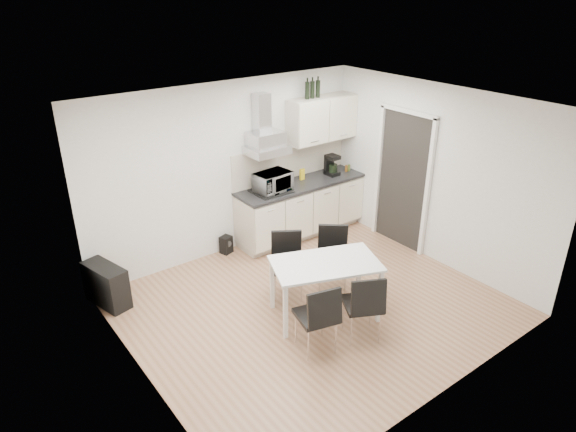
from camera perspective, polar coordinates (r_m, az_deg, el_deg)
name	(u,v)px	position (r m, az deg, el deg)	size (l,w,h in m)	color
ground	(312,305)	(6.79, 2.70, -9.88)	(4.50, 4.50, 0.00)	tan
wall_back	(228,170)	(7.67, -6.70, 5.12)	(4.50, 0.10, 2.60)	white
wall_front	(454,288)	(4.98, 17.97, -7.60)	(4.50, 0.10, 2.60)	white
wall_left	(134,274)	(5.16, -16.77, -6.21)	(0.10, 4.00, 2.60)	white
wall_right	(435,175)	(7.69, 15.98, 4.36)	(0.10, 4.00, 2.60)	white
ceiling	(317,107)	(5.73, 3.23, 12.02)	(4.50, 4.50, 0.00)	white
doorway	(402,181)	(8.06, 12.54, 3.79)	(0.08, 1.04, 2.10)	white
kitchenette	(301,187)	(8.26, 1.49, 3.27)	(2.22, 0.64, 2.52)	beige
dining_table	(325,269)	(6.29, 4.18, -5.90)	(1.47, 1.16, 0.75)	white
chair_far_left	(287,266)	(6.76, -0.06, -5.63)	(0.44, 0.50, 0.88)	black
chair_far_right	(333,260)	(6.94, 4.98, -4.87)	(0.44, 0.50, 0.88)	black
chair_near_left	(316,316)	(5.85, 3.13, -11.08)	(0.44, 0.50, 0.88)	black
chair_near_right	(362,305)	(6.09, 8.24, -9.74)	(0.44, 0.50, 0.88)	black
guitar_amp	(106,285)	(7.08, -19.53, -7.23)	(0.44, 0.71, 0.55)	black
floor_speaker	(226,245)	(7.99, -6.89, -3.18)	(0.17, 0.15, 0.28)	black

